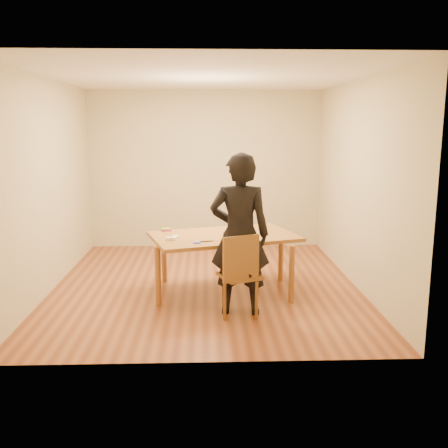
{
  "coord_description": "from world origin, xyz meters",
  "views": [
    {
      "loc": [
        0.02,
        -6.43,
        2.09
      ],
      "look_at": [
        0.23,
        -0.35,
        0.9
      ],
      "focal_mm": 40.0,
      "sensor_mm": 36.0,
      "label": 1
    }
  ],
  "objects_px": {
    "cake_plate": "(235,233)",
    "person": "(240,235)",
    "cake": "(235,230)",
    "dining_table": "(224,236)",
    "dining_chair": "(240,276)"
  },
  "relations": [
    {
      "from": "cake_plate",
      "to": "person",
      "type": "bearing_deg",
      "value": -89.46
    },
    {
      "from": "dining_chair",
      "to": "person",
      "type": "distance_m",
      "value": 0.46
    },
    {
      "from": "dining_table",
      "to": "dining_chair",
      "type": "distance_m",
      "value": 0.84
    },
    {
      "from": "cake",
      "to": "dining_table",
      "type": "bearing_deg",
      "value": -170.27
    },
    {
      "from": "person",
      "to": "dining_table",
      "type": "bearing_deg",
      "value": -73.64
    },
    {
      "from": "dining_chair",
      "to": "person",
      "type": "relative_size",
      "value": 0.22
    },
    {
      "from": "dining_chair",
      "to": "person",
      "type": "height_order",
      "value": "person"
    },
    {
      "from": "cake_plate",
      "to": "person",
      "type": "height_order",
      "value": "person"
    },
    {
      "from": "cake_plate",
      "to": "cake",
      "type": "relative_size",
      "value": 1.41
    },
    {
      "from": "dining_chair",
      "to": "cake_plate",
      "type": "bearing_deg",
      "value": 67.45
    },
    {
      "from": "dining_table",
      "to": "dining_chair",
      "type": "bearing_deg",
      "value": -96.16
    },
    {
      "from": "cake",
      "to": "cake_plate",
      "type": "bearing_deg",
      "value": 0.0
    },
    {
      "from": "cake_plate",
      "to": "cake",
      "type": "distance_m",
      "value": 0.05
    },
    {
      "from": "dining_table",
      "to": "cake",
      "type": "distance_m",
      "value": 0.17
    },
    {
      "from": "person",
      "to": "cake",
      "type": "bearing_deg",
      "value": -84.71
    }
  ]
}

